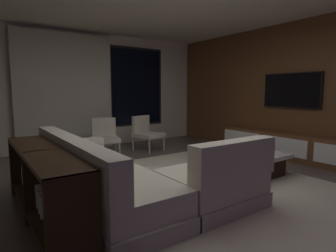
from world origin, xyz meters
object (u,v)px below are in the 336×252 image
sectional_couch (130,180)px  mounted_tv (291,90)px  book_stack_on_coffee_table (238,148)px  coffee_table (240,163)px  accent_chair_by_curtain (105,135)px  media_console (292,147)px  console_table_behind_couch (44,182)px  accent_chair_near_window (146,131)px

sectional_couch → mounted_tv: mounted_tv is taller
sectional_couch → book_stack_on_coffee_table: size_ratio=9.62×
sectional_couch → coffee_table: (2.01, 0.08, -0.10)m
accent_chair_by_curtain → sectional_couch: bearing=-106.3°
media_console → mounted_tv: mounted_tv is taller
accent_chair_by_curtain → media_console: size_ratio=0.25×
mounted_tv → console_table_behind_couch: 4.78m
book_stack_on_coffee_table → console_table_behind_couch: size_ratio=0.12×
console_table_behind_couch → accent_chair_near_window: bearing=42.6°
accent_chair_near_window → console_table_behind_couch: accent_chair_near_window is taller
book_stack_on_coffee_table → accent_chair_by_curtain: (-1.42, 2.29, 0.05)m
sectional_couch → accent_chair_by_curtain: sectional_couch is taller
mounted_tv → book_stack_on_coffee_table: bearing=-177.6°
coffee_table → console_table_behind_couch: bearing=179.1°
sectional_couch → book_stack_on_coffee_table: 2.18m
sectional_couch → book_stack_on_coffee_table: (2.16, 0.26, 0.10)m
coffee_table → accent_chair_by_curtain: accent_chair_by_curtain is taller
coffee_table → accent_chair_near_window: accent_chair_near_window is taller
accent_chair_near_window → media_console: 3.06m
accent_chair_by_curtain → media_console: (2.84, -2.42, -0.18)m
book_stack_on_coffee_table → accent_chair_near_window: size_ratio=0.33×
mounted_tv → accent_chair_by_curtain: bearing=143.7°
sectional_couch → accent_chair_near_window: size_ratio=3.21×
sectional_couch → console_table_behind_couch: bearing=171.9°
sectional_couch → media_console: size_ratio=0.81×
accent_chair_by_curtain → accent_chair_near_window: bearing=-0.2°
book_stack_on_coffee_table → accent_chair_near_window: accent_chair_near_window is taller
coffee_table → console_table_behind_couch: 2.94m
media_console → console_table_behind_couch: bearing=180.0°
book_stack_on_coffee_table → console_table_behind_couch: 3.08m
accent_chair_by_curtain → mounted_tv: bearing=-36.3°
coffee_table → accent_chair_by_curtain: 2.79m
console_table_behind_couch → accent_chair_by_curtain: bearing=55.6°
book_stack_on_coffee_table → mounted_tv: bearing=2.4°
media_console → console_table_behind_couch: size_ratio=1.48×
media_console → console_table_behind_couch: (-4.50, 0.00, 0.16)m
mounted_tv → sectional_couch: bearing=-175.1°
sectional_couch → mounted_tv: (3.77, 0.33, 1.06)m
console_table_behind_couch → mounted_tv: bearing=2.4°
mounted_tv → media_console: bearing=-132.4°
coffee_table → accent_chair_by_curtain: (-1.27, 2.47, 0.25)m
accent_chair_near_window → accent_chair_by_curtain: size_ratio=1.00×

